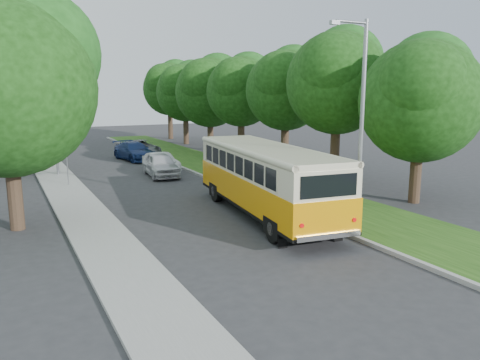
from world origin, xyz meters
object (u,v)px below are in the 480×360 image
lamppost_far (52,112)px  car_white (161,162)px  car_grey (141,148)px  vintage_bus (265,181)px  car_blue (134,151)px  car_silver (161,165)px  lamppost_near (360,120)px

lamppost_far → car_white: bearing=-8.8°
lamppost_far → car_grey: lamppost_far is taller
vintage_bus → car_grey: (0.69, 22.06, -0.91)m
car_white → car_grey: bearing=76.6°
vintage_bus → car_blue: bearing=98.6°
vintage_bus → car_blue: (-0.53, 19.74, -0.86)m
vintage_bus → car_grey: bearing=95.2°
car_silver → car_blue: size_ratio=0.89×
car_silver → car_white: (0.71, 2.08, -0.14)m
lamppost_near → car_silver: lamppost_near is taller
car_silver → car_white: 2.21m
lamppost_far → car_silver: size_ratio=1.69×
car_grey → car_blue: bearing=-122.4°
vintage_bus → car_white: 13.85m
lamppost_near → car_white: size_ratio=2.14×
vintage_bus → car_grey: size_ratio=2.21×
car_grey → car_silver: bearing=-103.6°
lamppost_far → car_blue: (6.44, 4.88, -3.39)m
vintage_bus → car_blue: 19.77m
lamppost_far → vintage_bus: bearing=-64.9°
vintage_bus → car_silver: vintage_bus is taller
car_silver → lamppost_far: bearing=157.1°
lamppost_near → car_blue: lamppost_near is taller
car_blue → car_grey: car_blue is taller
lamppost_far → vintage_bus: lamppost_far is taller
lamppost_near → lamppost_far: 20.53m
car_silver → car_grey: bearing=85.6°
lamppost_far → car_blue: bearing=37.1°
lamppost_far → car_white: (6.74, -1.05, -3.50)m
lamppost_far → car_white: lamppost_far is taller
car_silver → car_blue: (0.41, 8.01, -0.04)m
lamppost_near → car_white: 17.98m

